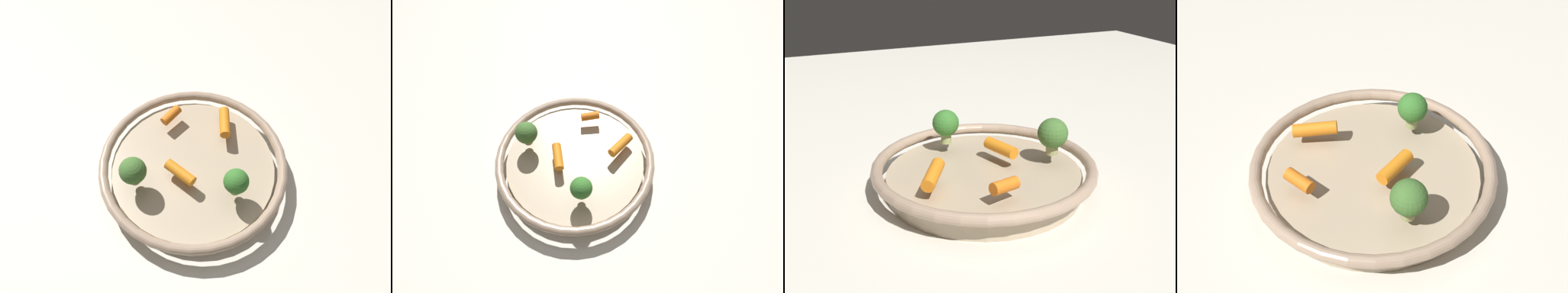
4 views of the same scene
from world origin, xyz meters
TOP-DOWN VIEW (x-y plane):
  - ground_plane at (0.00, 0.00)m, footprint 2.19×2.19m
  - serving_bowl at (0.00, 0.00)m, footprint 0.33×0.33m
  - baby_carrot_near_rim at (0.09, 0.04)m, footprint 0.05×0.06m
  - baby_carrot_back at (-0.03, -0.01)m, footprint 0.04×0.06m
  - baby_carrot_left at (0.02, 0.10)m, footprint 0.04×0.03m
  - broccoli_floret_small at (-0.10, 0.02)m, footprint 0.05×0.05m
  - broccoli_floret_edge at (0.03, -0.09)m, footprint 0.04×0.04m

SIDE VIEW (x-z plane):
  - ground_plane at x=0.00m, z-range 0.00..0.00m
  - serving_bowl at x=0.00m, z-range 0.00..0.05m
  - baby_carrot_left at x=0.02m, z-range 0.05..0.07m
  - baby_carrot_back at x=-0.03m, z-range 0.05..0.07m
  - baby_carrot_near_rim at x=0.09m, z-range 0.05..0.07m
  - broccoli_floret_edge at x=0.03m, z-range 0.05..0.11m
  - broccoli_floret_small at x=-0.10m, z-range 0.05..0.11m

